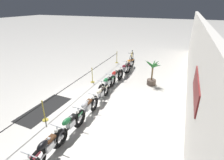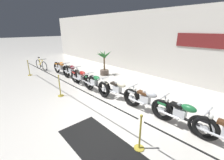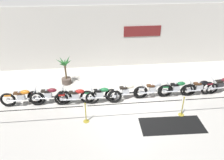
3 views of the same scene
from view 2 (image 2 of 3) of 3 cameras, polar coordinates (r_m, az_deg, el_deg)
The scene contains 15 objects.
ground_plane at distance 6.41m, azimuth -1.79°, elevation -9.52°, with size 120.00×120.00×0.00m, color silver.
back_wall at distance 9.87m, azimuth 21.31°, elevation 12.18°, with size 28.00×0.29×4.20m.
motorcycle_orange_0 at distance 10.88m, azimuth -18.81°, elevation 4.30°, with size 2.26×0.62×0.98m.
motorcycle_maroon_1 at distance 9.74m, azimuth -15.11°, elevation 2.98°, with size 2.30×0.62×0.97m.
motorcycle_red_2 at distance 8.47m, azimuth -11.64°, elevation 0.79°, with size 2.31×0.62×0.94m.
motorcycle_green_3 at distance 7.48m, azimuth -6.53°, elevation -1.35°, with size 2.19×0.62×0.96m.
motorcycle_cream_4 at distance 6.66m, azimuth 2.34°, elevation -4.04°, with size 2.38×0.62×0.93m.
motorcycle_silver_5 at distance 5.83m, azimuth 12.94°, elevation -7.88°, with size 2.21×0.62×0.96m.
motorcycle_green_6 at distance 5.33m, azimuth 24.91°, elevation -12.15°, with size 2.17×0.62×0.95m.
bicycle at distance 12.85m, azimuth -25.34°, elevation 5.21°, with size 1.75×0.48×0.97m.
potted_palm_left_of_row at distance 10.27m, azimuth -2.99°, elevation 6.31°, with size 1.00×1.12×1.74m.
stanchion_far_left at distance 6.74m, azimuth -16.97°, elevation -1.77°, with size 13.82×0.28×1.05m.
stanchion_mid_left at distance 7.49m, azimuth -19.19°, elevation -3.26°, with size 0.28×0.28×1.05m.
stanchion_mid_right at distance 4.26m, azimuth 10.55°, elevation -20.77°, with size 0.28×0.28×1.05m.
floor_banner at distance 4.47m, azimuth -3.74°, elevation -24.22°, with size 2.89×1.26×0.01m, color black.
Camera 2 is at (4.20, -3.75, 3.07)m, focal length 24.00 mm.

